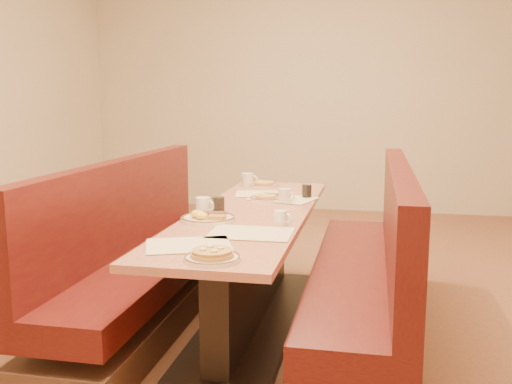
% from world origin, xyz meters
% --- Properties ---
extents(ground, '(8.00, 8.00, 0.00)m').
position_xyz_m(ground, '(0.00, 0.00, 0.00)').
color(ground, '#9E6647').
rests_on(ground, ground).
extents(room_envelope, '(6.04, 8.04, 2.82)m').
position_xyz_m(room_envelope, '(0.00, 0.00, 1.93)').
color(room_envelope, beige).
rests_on(room_envelope, ground).
extents(diner_table, '(0.70, 2.50, 0.75)m').
position_xyz_m(diner_table, '(0.00, 0.00, 0.37)').
color(diner_table, black).
rests_on(diner_table, ground).
extents(booth_left, '(0.55, 2.50, 1.05)m').
position_xyz_m(booth_left, '(-0.73, 0.00, 0.36)').
color(booth_left, '#4C3326').
rests_on(booth_left, ground).
extents(booth_right, '(0.55, 2.50, 1.05)m').
position_xyz_m(booth_right, '(0.73, 0.00, 0.36)').
color(booth_right, '#4C3326').
rests_on(booth_right, ground).
extents(placemat_near_left, '(0.48, 0.43, 0.00)m').
position_xyz_m(placemat_near_left, '(-0.12, -0.88, 0.75)').
color(placemat_near_left, beige).
rests_on(placemat_near_left, diner_table).
extents(placemat_near_right, '(0.43, 0.33, 0.00)m').
position_xyz_m(placemat_near_right, '(0.12, -0.58, 0.75)').
color(placemat_near_right, beige).
rests_on(placemat_near_right, diner_table).
extents(placemat_far_left, '(0.43, 0.35, 0.00)m').
position_xyz_m(placemat_far_left, '(-0.06, 0.63, 0.75)').
color(placemat_far_left, beige).
rests_on(placemat_far_left, diner_table).
extents(placemat_far_right, '(0.51, 0.44, 0.00)m').
position_xyz_m(placemat_far_right, '(0.12, 0.47, 0.75)').
color(placemat_far_right, beige).
rests_on(placemat_far_right, diner_table).
extents(pancake_plate, '(0.25, 0.25, 0.06)m').
position_xyz_m(pancake_plate, '(0.06, -1.10, 0.77)').
color(pancake_plate, white).
rests_on(pancake_plate, diner_table).
extents(eggs_plate, '(0.32, 0.32, 0.06)m').
position_xyz_m(eggs_plate, '(-0.19, -0.32, 0.77)').
color(eggs_plate, white).
rests_on(eggs_plate, diner_table).
extents(extra_plate_mid, '(0.22, 0.22, 0.05)m').
position_xyz_m(extra_plate_mid, '(0.01, 0.41, 0.77)').
color(extra_plate_mid, white).
rests_on(extra_plate_mid, diner_table).
extents(extra_plate_far, '(0.24, 0.24, 0.05)m').
position_xyz_m(extra_plate_far, '(-0.11, 1.01, 0.77)').
color(extra_plate_far, white).
rests_on(extra_plate_far, diner_table).
extents(coffee_mug_a, '(0.11, 0.08, 0.08)m').
position_xyz_m(coffee_mug_a, '(0.24, -0.35, 0.79)').
color(coffee_mug_a, white).
rests_on(coffee_mug_a, diner_table).
extents(coffee_mug_b, '(0.13, 0.09, 0.10)m').
position_xyz_m(coffee_mug_b, '(-0.28, -0.12, 0.80)').
color(coffee_mug_b, white).
rests_on(coffee_mug_b, diner_table).
extents(coffee_mug_c, '(0.12, 0.09, 0.09)m').
position_xyz_m(coffee_mug_c, '(0.16, 0.34, 0.80)').
color(coffee_mug_c, white).
rests_on(coffee_mug_c, diner_table).
extents(coffee_mug_d, '(0.14, 0.10, 0.10)m').
position_xyz_m(coffee_mug_d, '(-0.25, 1.01, 0.80)').
color(coffee_mug_d, white).
rests_on(coffee_mug_d, diner_table).
extents(soda_tumbler_near, '(0.08, 0.08, 0.10)m').
position_xyz_m(soda_tumbler_near, '(-0.18, -0.10, 0.80)').
color(soda_tumbler_near, black).
rests_on(soda_tumbler_near, diner_table).
extents(soda_tumbler_mid, '(0.07, 0.07, 0.09)m').
position_xyz_m(soda_tumbler_mid, '(0.28, 0.56, 0.80)').
color(soda_tumbler_mid, black).
rests_on(soda_tumbler_mid, diner_table).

